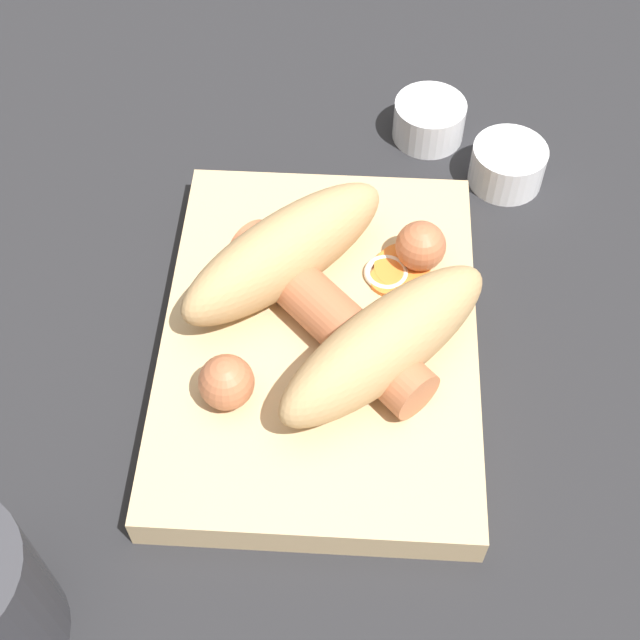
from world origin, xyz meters
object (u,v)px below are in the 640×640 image
food_tray (320,341)px  bread_roll (333,296)px  sausage (329,310)px  condiment_cup_far (429,122)px  condiment_cup_near (507,167)px

food_tray → bread_roll: size_ratio=1.30×
bread_roll → sausage: 0.01m
condiment_cup_far → bread_roll: bearing=-17.8°
condiment_cup_far → food_tray: bearing=-19.2°
condiment_cup_near → condiment_cup_far: bearing=-128.5°
sausage → condiment_cup_far: size_ratio=2.68×
food_tray → bread_roll: (-0.01, 0.01, 0.04)m
food_tray → bread_roll: bread_roll is taller
food_tray → condiment_cup_near: condiment_cup_near is taller
food_tray → condiment_cup_near: size_ratio=4.96×
bread_roll → sausage: bread_roll is taller
condiment_cup_near → bread_roll: bearing=-37.9°
food_tray → condiment_cup_near: (-0.16, 0.12, 0.00)m
condiment_cup_far → condiment_cup_near: bearing=51.5°
bread_roll → condiment_cup_far: bearing=162.2°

